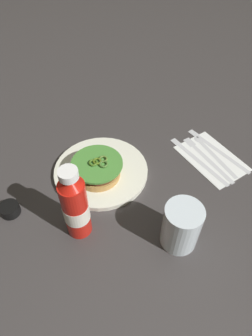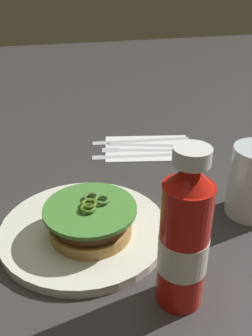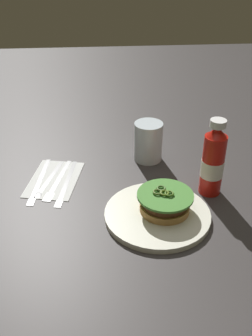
{
  "view_description": "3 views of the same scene",
  "coord_description": "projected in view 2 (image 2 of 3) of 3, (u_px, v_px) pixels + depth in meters",
  "views": [
    {
      "loc": [
        -0.37,
        0.33,
        0.62
      ],
      "look_at": [
        -0.03,
        -0.01,
        0.08
      ],
      "focal_mm": 32.09,
      "sensor_mm": 36.0,
      "label": 1
    },
    {
      "loc": [
        0.1,
        0.45,
        0.36
      ],
      "look_at": [
        -0.02,
        -0.04,
        0.08
      ],
      "focal_mm": 39.88,
      "sensor_mm": 36.0,
      "label": 2
    },
    {
      "loc": [
        0.78,
        -0.13,
        0.59
      ],
      "look_at": [
        -0.04,
        -0.07,
        0.08
      ],
      "focal_mm": 41.84,
      "sensor_mm": 36.0,
      "label": 3
    }
  ],
  "objects": [
    {
      "name": "ketchup_bottle",
      "position": [
        184.0,
        239.0,
        0.42
      ],
      "size": [
        0.06,
        0.06,
        0.21
      ],
      "color": "red",
      "rests_on": "ground_plane"
    },
    {
      "name": "napkin",
      "position": [
        148.0,
        148.0,
        0.83
      ],
      "size": [
        0.21,
        0.16,
        0.0
      ],
      "primitive_type": "cube",
      "rotation": [
        0.0,
        0.0,
        -0.21
      ],
      "color": "white",
      "rests_on": "ground_plane"
    },
    {
      "name": "steak_knife",
      "position": [
        135.0,
        140.0,
        0.85
      ],
      "size": [
        0.22,
        0.04,
        0.0
      ],
      "color": "silver",
      "rests_on": "napkin"
    },
    {
      "name": "burger_sandwich",
      "position": [
        91.0,
        220.0,
        0.54
      ],
      "size": [
        0.13,
        0.13,
        0.05
      ],
      "color": "#B68444",
      "rests_on": "dinner_plate"
    },
    {
      "name": "butter_knife",
      "position": [
        137.0,
        155.0,
        0.79
      ],
      "size": [
        0.22,
        0.05,
        0.0
      ],
      "color": "silver",
      "rests_on": "napkin"
    },
    {
      "name": "dinner_plate",
      "position": [
        84.0,
        229.0,
        0.57
      ],
      "size": [
        0.25,
        0.25,
        0.01
      ],
      "primitive_type": "cylinder",
      "color": "silver",
      "rests_on": "ground_plane"
    },
    {
      "name": "ground_plane",
      "position": [
        119.0,
        228.0,
        0.58
      ],
      "size": [
        3.0,
        3.0,
        0.0
      ],
      "primitive_type": "plane",
      "color": "#373333"
    },
    {
      "name": "fork_utensil",
      "position": [
        140.0,
        149.0,
        0.81
      ],
      "size": [
        0.2,
        0.07,
        0.0
      ],
      "color": "silver",
      "rests_on": "napkin"
    },
    {
      "name": "spoon_utensil",
      "position": [
        135.0,
        143.0,
        0.84
      ],
      "size": [
        0.18,
        0.07,
        0.0
      ],
      "color": "silver",
      "rests_on": "napkin"
    }
  ]
}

